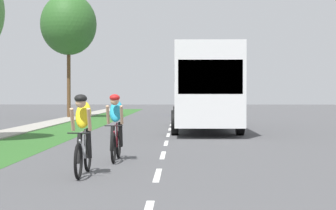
{
  "coord_description": "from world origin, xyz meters",
  "views": [
    {
      "loc": [
        0.42,
        -2.48,
        1.59
      ],
      "look_at": [
        -0.07,
        21.8,
        1.1
      ],
      "focal_mm": 59.03,
      "sensor_mm": 36.0,
      "label": 1
    }
  ],
  "objects": [
    {
      "name": "ground_plane",
      "position": [
        0.0,
        20.0,
        0.0
      ],
      "size": [
        120.0,
        120.0,
        0.0
      ],
      "primitive_type": "plane",
      "color": "#4C4C4F"
    },
    {
      "name": "grass_verge",
      "position": [
        -4.55,
        20.0,
        0.0
      ],
      "size": [
        2.42,
        70.0,
        0.01
      ],
      "primitive_type": "cube",
      "color": "#2D6026",
      "rests_on": "ground_plane"
    },
    {
      "name": "sidewalk_concrete",
      "position": [
        -6.46,
        20.0,
        0.0
      ],
      "size": [
        1.4,
        70.0,
        0.1
      ],
      "primitive_type": "cube",
      "color": "#9E998E",
      "rests_on": "ground_plane"
    },
    {
      "name": "lane_markings_center",
      "position": [
        0.0,
        24.0,
        0.0
      ],
      "size": [
        0.12,
        54.3,
        0.01
      ],
      "color": "white",
      "rests_on": "ground_plane"
    },
    {
      "name": "cyclist_lead",
      "position": [
        -1.45,
        8.15,
        0.81
      ],
      "size": [
        0.42,
        1.72,
        1.58
      ],
      "color": "black",
      "rests_on": "ground_plane"
    },
    {
      "name": "cyclist_trailing",
      "position": [
        -1.08,
        10.53,
        0.81
      ],
      "size": [
        0.42,
        1.72,
        1.58
      ],
      "color": "black",
      "rests_on": "ground_plane"
    },
    {
      "name": "bus_white",
      "position": [
        1.5,
        22.49,
        1.98
      ],
      "size": [
        2.78,
        11.6,
        3.48
      ],
      "color": "silver",
      "rests_on": "ground_plane"
    },
    {
      "name": "sedan_blue",
      "position": [
        1.65,
        38.62,
        0.77
      ],
      "size": [
        1.98,
        4.3,
        1.52
      ],
      "color": "#23389E",
      "rests_on": "ground_plane"
    },
    {
      "name": "street_tree_far",
      "position": [
        -6.89,
        33.89,
        6.18
      ],
      "size": [
        3.69,
        3.69,
        8.22
      ],
      "color": "brown",
      "rests_on": "ground_plane"
    }
  ]
}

